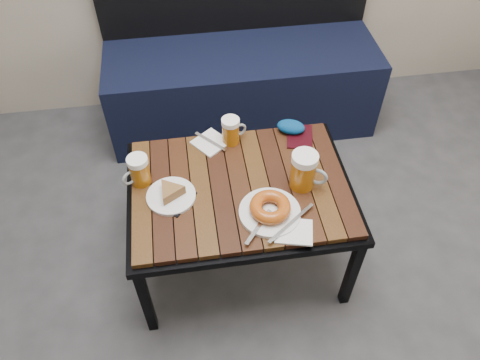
{
  "coord_description": "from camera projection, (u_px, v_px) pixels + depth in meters",
  "views": [
    {
      "loc": [
        -0.14,
        -0.29,
        1.78
      ],
      "look_at": [
        0.03,
        0.84,
        0.5
      ],
      "focal_mm": 35.0,
      "sensor_mm": 36.0,
      "label": 1
    }
  ],
  "objects": [
    {
      "name": "bench",
      "position": [
        241.0,
        78.0,
        2.51
      ],
      "size": [
        1.4,
        0.5,
        0.95
      ],
      "color": "black",
      "rests_on": "ground"
    },
    {
      "name": "cafe_table",
      "position": [
        240.0,
        193.0,
        1.77
      ],
      "size": [
        0.84,
        0.62,
        0.47
      ],
      "color": "black",
      "rests_on": "ground"
    },
    {
      "name": "beer_mug_left",
      "position": [
        139.0,
        171.0,
        1.7
      ],
      "size": [
        0.12,
        0.1,
        0.12
      ],
      "rotation": [
        0.0,
        0.0,
        3.69
      ],
      "color": "#A0580C",
      "rests_on": "cafe_table"
    },
    {
      "name": "beer_mug_centre",
      "position": [
        231.0,
        131.0,
        1.85
      ],
      "size": [
        0.11,
        0.09,
        0.12
      ],
      "rotation": [
        0.0,
        0.0,
        0.32
      ],
      "color": "#A0580C",
      "rests_on": "cafe_table"
    },
    {
      "name": "beer_mug_right",
      "position": [
        304.0,
        171.0,
        1.68
      ],
      "size": [
        0.15,
        0.12,
        0.15
      ],
      "rotation": [
        0.0,
        0.0,
        -0.48
      ],
      "color": "#A0580C",
      "rests_on": "cafe_table"
    },
    {
      "name": "plate_pie",
      "position": [
        171.0,
        194.0,
        1.68
      ],
      "size": [
        0.18,
        0.18,
        0.05
      ],
      "color": "white",
      "rests_on": "cafe_table"
    },
    {
      "name": "plate_bagel",
      "position": [
        270.0,
        209.0,
        1.63
      ],
      "size": [
        0.27,
        0.24,
        0.06
      ],
      "color": "white",
      "rests_on": "cafe_table"
    },
    {
      "name": "napkin_left",
      "position": [
        211.0,
        142.0,
        1.88
      ],
      "size": [
        0.17,
        0.17,
        0.01
      ],
      "rotation": [
        0.0,
        0.0,
        0.65
      ],
      "color": "white",
      "rests_on": "cafe_table"
    },
    {
      "name": "napkin_right",
      "position": [
        294.0,
        232.0,
        1.59
      ],
      "size": [
        0.15,
        0.14,
        0.01
      ],
      "rotation": [
        0.0,
        0.0,
        -0.24
      ],
      "color": "white",
      "rests_on": "cafe_table"
    },
    {
      "name": "passport_navy",
      "position": [
        177.0,
        200.0,
        1.68
      ],
      "size": [
        0.15,
        0.16,
        0.01
      ],
      "primitive_type": "cube",
      "rotation": [
        0.0,
        0.0,
        -0.65
      ],
      "color": "black",
      "rests_on": "cafe_table"
    },
    {
      "name": "passport_burgundy",
      "position": [
        300.0,
        137.0,
        1.9
      ],
      "size": [
        0.13,
        0.16,
        0.01
      ],
      "primitive_type": "cube",
      "rotation": [
        0.0,
        0.0,
        -0.23
      ],
      "color": "black",
      "rests_on": "cafe_table"
    },
    {
      "name": "knit_pouch",
      "position": [
        291.0,
        127.0,
        1.91
      ],
      "size": [
        0.14,
        0.11,
        0.05
      ],
      "primitive_type": "ellipsoid",
      "rotation": [
        0.0,
        0.0,
        -0.4
      ],
      "color": "navy",
      "rests_on": "cafe_table"
    }
  ]
}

